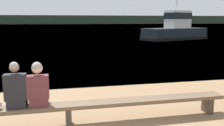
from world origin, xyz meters
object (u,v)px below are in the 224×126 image
object	(u,v)px
person_left	(16,89)
bench_main	(68,108)
tugboat_red	(175,30)
person_right	(38,87)

from	to	relation	value
person_left	bench_main	bearing A→B (deg)	-0.56
person_left	tugboat_red	size ratio (longest dim) A/B	0.11
person_right	tugboat_red	size ratio (longest dim) A/B	0.11
person_left	person_right	bearing A→B (deg)	-0.18
bench_main	person_left	world-z (taller)	person_left
person_left	person_right	distance (m)	0.45
bench_main	tugboat_red	distance (m)	26.24
bench_main	person_left	distance (m)	1.17
person_right	person_left	bearing A→B (deg)	179.82
bench_main	tugboat_red	bearing A→B (deg)	58.39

